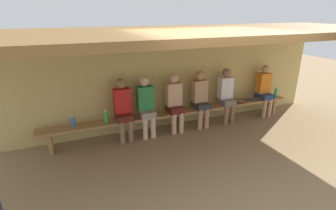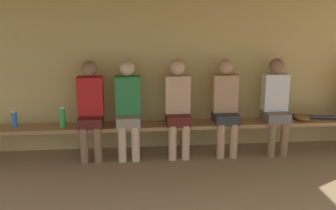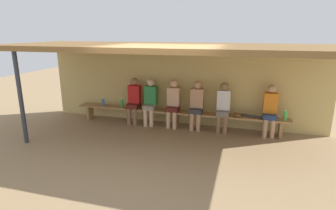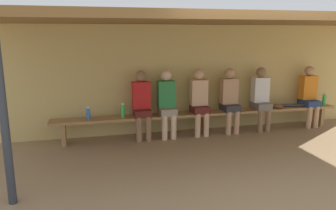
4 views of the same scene
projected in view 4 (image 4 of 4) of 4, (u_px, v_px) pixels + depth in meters
name	position (u px, v px, depth m)	size (l,w,h in m)	color
ground_plane	(236.00, 161.00, 5.29)	(24.00, 24.00, 0.00)	#937754
back_wall	(197.00, 78.00, 6.95)	(8.00, 0.20, 2.20)	tan
dugout_roof	(224.00, 19.00, 5.47)	(8.00, 2.80, 0.12)	brown
support_post	(4.00, 116.00, 3.76)	(0.10, 0.10, 2.20)	#2D333D
bench	(204.00, 115.00, 6.68)	(6.00, 0.36, 0.46)	#9E7547
player_in_white	(261.00, 96.00, 6.91)	(0.34, 0.42, 1.34)	slate
player_near_post	(199.00, 99.00, 6.58)	(0.34, 0.42, 1.34)	#591E19
player_shirtless_tan	(230.00, 98.00, 6.74)	(0.34, 0.42, 1.34)	#333338
player_with_sunglasses	(309.00, 94.00, 7.19)	(0.34, 0.42, 1.34)	navy
player_middle	(167.00, 101.00, 6.42)	(0.34, 0.42, 1.34)	gray
player_leftmost	(142.00, 102.00, 6.30)	(0.34, 0.42, 1.34)	#591E19
water_bottle_clear	(324.00, 100.00, 7.26)	(0.08, 0.08, 0.27)	green
water_bottle_green	(88.00, 113.00, 6.12)	(0.07, 0.07, 0.23)	blue
water_bottle_blue	(123.00, 111.00, 6.22)	(0.08, 0.08, 0.27)	green
baseball_glove_worn	(277.00, 106.00, 7.01)	(0.24, 0.17, 0.09)	brown
baseball_bat	(289.00, 105.00, 7.12)	(0.07, 0.07, 0.83)	#333338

